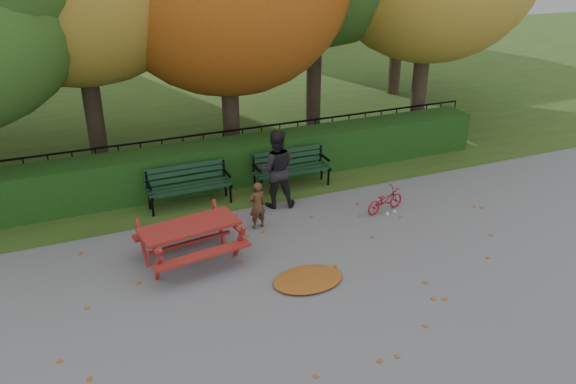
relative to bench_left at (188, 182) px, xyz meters
name	(u,v)px	position (x,y,z in m)	size (l,w,h in m)	color
ground	(317,277)	(1.30, -3.70, -0.52)	(90.00, 90.00, 0.00)	#5E5E62
grass_strip	(156,89)	(1.30, 10.30, -0.51)	(90.00, 90.00, 0.00)	#243B14
hedge	(234,162)	(1.30, 0.80, -0.02)	(13.00, 0.90, 1.00)	black
iron_fence	(224,149)	(1.30, 1.60, 0.02)	(14.00, 0.04, 1.02)	black
bench_left	(188,182)	(0.00, 0.00, 0.00)	(1.80, 0.57, 0.88)	black
bench_right	(290,166)	(2.40, 0.00, 0.00)	(1.80, 0.57, 0.88)	black
picnic_table	(190,233)	(-0.55, -2.32, 0.05)	(1.89, 1.60, 0.84)	maroon
leaf_pile	(308,279)	(1.10, -3.75, -0.48)	(1.24, 0.86, 0.09)	brown
leaf_scatter	(310,268)	(1.30, -3.40, -0.51)	(9.00, 5.70, 0.01)	brown
child	(257,205)	(0.99, -1.60, -0.03)	(0.36, 0.24, 0.99)	#442815
adult	(276,169)	(1.71, -0.80, 0.34)	(0.83, 0.65, 1.72)	black
bicycle	(385,200)	(3.73, -1.97, -0.27)	(0.34, 0.96, 0.51)	maroon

